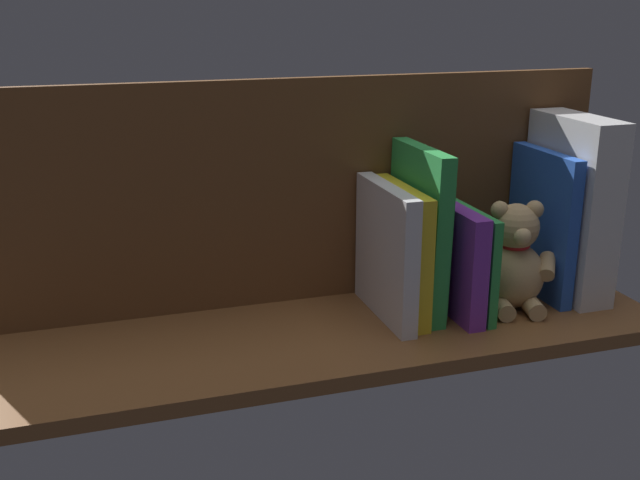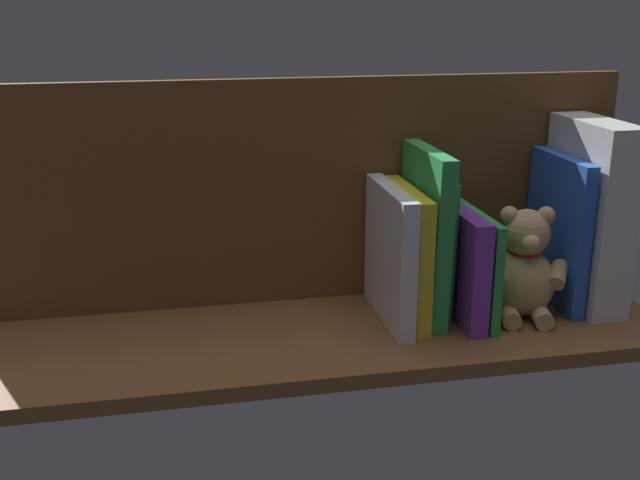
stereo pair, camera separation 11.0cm
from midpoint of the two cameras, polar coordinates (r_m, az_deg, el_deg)
The scene contains 11 objects.
ground_plane at distance 115.81cm, azimuth -2.75°, elevation -7.19°, with size 105.19×30.71×2.20cm, color brown.
shelf_back_panel at distance 121.47cm, azimuth -4.48°, elevation 3.49°, with size 105.19×1.50×35.76cm, color brown.
dictionary_thick_white at distance 129.91cm, azimuth 15.84°, elevation 2.38°, with size 6.24×18.60×29.54cm, color silver.
book_0 at distance 128.81cm, azimuth 13.81°, elevation 1.15°, with size 2.11×17.25×24.07cm, color blue.
teddy_bear at distance 122.99cm, azimuth 11.73°, elevation -1.62°, with size 13.76×12.81×17.47cm.
book_1 at distance 122.02cm, azimuth 8.11°, elevation -1.28°, with size 1.43×19.93×16.56cm, color green.
book_2 at distance 120.76cm, azimuth 7.03°, elevation -1.30°, with size 2.80×20.17×17.10cm, color purple.
book_3 at distance 121.55cm, azimuth 5.42°, elevation -0.00°, with size 1.30×14.44×21.59cm, color green.
book_4 at distance 118.56cm, azimuth 4.69°, elevation 0.68°, with size 2.52×17.72×26.01cm, color green.
book_5 at distance 118.09cm, azimuth 3.44°, elevation -0.83°, with size 2.23×18.47×20.27cm, color yellow.
book_6 at distance 116.57cm, azimuth 2.22°, elevation -0.94°, with size 2.52×19.57×20.71cm, color silver.
Camera 1 is at (31.85, 100.23, 47.70)cm, focal length 43.10 mm.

